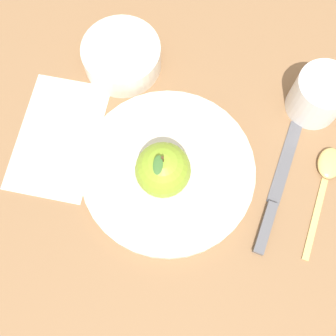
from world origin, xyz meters
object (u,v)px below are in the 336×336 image
Objects in this scene: spoon at (327,175)px; knife at (275,197)px; side_bowl at (122,55)px; linen_napkin at (58,136)px; dinner_plate at (168,170)px; apple at (163,170)px; cup at (320,94)px.

knife is at bearing -34.00° from spoon.
spoon reaches higher than knife.
linen_napkin is at bearing -3.99° from side_bowl.
side_bowl reaches higher than dinner_plate.
apple reaches higher than knife.
linen_napkin is at bearing -76.03° from dinner_plate.
apple reaches higher than side_bowl.
dinner_plate reaches higher than linen_napkin.
apple is 0.16m from knife.
cup reaches higher than spoon.
side_bowl is 0.70× the size of spoon.
spoon is (-0.13, 0.19, -0.05)m from apple.
dinner_plate is 0.22m from spoon.
apple is 1.10× the size of cup.
dinner_plate is 1.31× the size of linen_napkin.
apple is 0.42× the size of knife.
linen_napkin is (0.16, -0.36, -0.00)m from spoon.
knife is 0.32m from linen_napkin.
side_bowl is 0.29m from cup.
apple is (0.01, 0.00, 0.04)m from dinner_plate.
knife is at bearing 114.03° from apple.
linen_napkin is (0.09, -0.31, -0.00)m from knife.
knife reaches higher than linen_napkin.
spoon is at bearing 91.16° from side_bowl.
dinner_plate is at bearing -58.41° from spoon.
linen_napkin is at bearing -65.99° from spoon.
spoon is 0.39m from linen_napkin.
cup reaches higher than linen_napkin.
apple reaches higher than linen_napkin.
apple is 0.73× the size of side_bowl.
side_bowl is 0.15m from linen_napkin.
side_bowl is 0.58× the size of knife.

